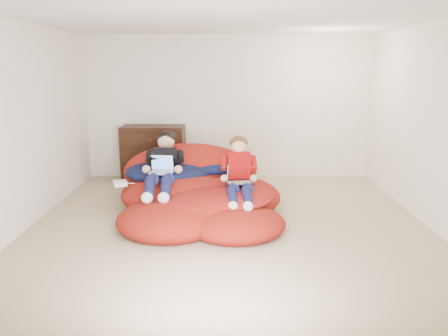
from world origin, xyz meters
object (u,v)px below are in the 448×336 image
(younger_boy, at_px, (239,171))
(beanbag_pile, at_px, (198,193))
(laptop_white, at_px, (162,168))
(laptop_black, at_px, (239,177))
(older_boy, at_px, (163,163))
(dresser, at_px, (154,153))

(younger_boy, bearing_deg, beanbag_pile, 154.00)
(laptop_white, bearing_deg, younger_boy, -11.09)
(laptop_black, bearing_deg, younger_boy, 90.00)
(older_boy, bearing_deg, laptop_white, -90.00)
(beanbag_pile, height_order, laptop_black, beanbag_pile)
(older_boy, xyz_separation_m, laptop_white, (-0.00, -0.15, -0.04))
(laptop_black, bearing_deg, older_boy, 159.98)
(dresser, relative_size, older_boy, 0.80)
(older_boy, relative_size, laptop_white, 4.26)
(beanbag_pile, xyz_separation_m, laptop_white, (-0.47, -0.07, 0.37))
(beanbag_pile, relative_size, laptop_white, 7.67)
(older_boy, bearing_deg, beanbag_pile, -10.10)
(dresser, bearing_deg, older_boy, -76.36)
(laptop_white, bearing_deg, older_boy, 90.00)
(younger_boy, relative_size, laptop_black, 2.58)
(younger_boy, bearing_deg, dresser, 125.54)
(beanbag_pile, bearing_deg, dresser, 116.72)
(younger_boy, bearing_deg, laptop_white, 168.91)
(younger_boy, xyz_separation_m, laptop_white, (-1.03, 0.20, -0.01))
(older_boy, bearing_deg, laptop_black, -20.02)
(dresser, distance_m, laptop_black, 2.47)
(dresser, xyz_separation_m, laptop_black, (1.43, -2.01, 0.09))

